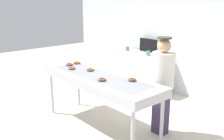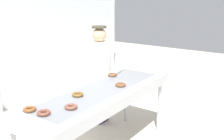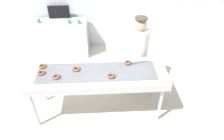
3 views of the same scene
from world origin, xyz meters
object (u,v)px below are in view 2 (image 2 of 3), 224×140
at_px(chocolate_donut_0, 112,75).
at_px(chocolate_donut_1, 44,113).
at_px(worker_baker, 100,68).
at_px(chocolate_donut_3, 71,107).
at_px(chocolate_donut_4, 78,94).
at_px(fryer_conveyor, 101,95).
at_px(chocolate_donut_2, 30,109).
at_px(chocolate_donut_5, 120,85).

xyz_separation_m(chocolate_donut_0, chocolate_donut_1, (-1.52, -0.21, 0.00)).
bearing_deg(chocolate_donut_0, worker_baker, 58.95).
relative_size(chocolate_donut_3, chocolate_donut_4, 1.00).
bearing_deg(chocolate_donut_1, chocolate_donut_3, -23.66).
bearing_deg(worker_baker, fryer_conveyor, 55.25).
bearing_deg(chocolate_donut_1, chocolate_donut_2, 97.22).
bearing_deg(chocolate_donut_3, chocolate_donut_5, -1.89).
height_order(chocolate_donut_0, chocolate_donut_3, same).
height_order(chocolate_donut_2, chocolate_donut_5, same).
relative_size(fryer_conveyor, chocolate_donut_4, 17.65).
bearing_deg(chocolate_donut_5, chocolate_donut_3, 178.11).
relative_size(fryer_conveyor, chocolate_donut_1, 17.65).
xyz_separation_m(chocolate_donut_4, worker_baker, (1.19, 0.58, -0.02)).
relative_size(chocolate_donut_1, chocolate_donut_4, 1.00).
xyz_separation_m(chocolate_donut_1, chocolate_donut_2, (-0.02, 0.19, 0.00)).
distance_m(chocolate_donut_2, chocolate_donut_4, 0.63).
relative_size(chocolate_donut_0, chocolate_donut_3, 1.00).
height_order(chocolate_donut_2, chocolate_donut_4, same).
xyz_separation_m(chocolate_donut_2, worker_baker, (1.80, 0.46, -0.02)).
height_order(chocolate_donut_0, worker_baker, worker_baker).
relative_size(chocolate_donut_0, worker_baker, 0.08).
bearing_deg(chocolate_donut_1, chocolate_donut_5, -7.13).
relative_size(fryer_conveyor, chocolate_donut_5, 17.65).
bearing_deg(chocolate_donut_4, chocolate_donut_2, 168.91).
distance_m(fryer_conveyor, chocolate_donut_4, 0.38).
bearing_deg(fryer_conveyor, chocolate_donut_1, 179.58).
height_order(chocolate_donut_2, worker_baker, worker_baker).
bearing_deg(worker_baker, chocolate_donut_0, 76.00).
distance_m(fryer_conveyor, chocolate_donut_0, 0.62).
height_order(chocolate_donut_3, worker_baker, worker_baker).
xyz_separation_m(chocolate_donut_1, chocolate_donut_5, (1.19, -0.15, 0.00)).
height_order(fryer_conveyor, chocolate_donut_3, chocolate_donut_3).
bearing_deg(fryer_conveyor, chocolate_donut_3, -170.63).
xyz_separation_m(chocolate_donut_2, chocolate_donut_3, (0.29, -0.31, 0.00)).
relative_size(chocolate_donut_2, chocolate_donut_3, 1.00).
bearing_deg(worker_baker, chocolate_donut_1, 37.03).
bearing_deg(chocolate_donut_3, chocolate_donut_0, 14.83).
distance_m(chocolate_donut_3, chocolate_donut_4, 0.37).
bearing_deg(chocolate_donut_3, chocolate_donut_4, 30.66).
distance_m(fryer_conveyor, chocolate_donut_1, 0.95).
xyz_separation_m(fryer_conveyor, chocolate_donut_5, (0.24, -0.14, 0.10)).
distance_m(chocolate_donut_5, worker_baker, 0.99).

